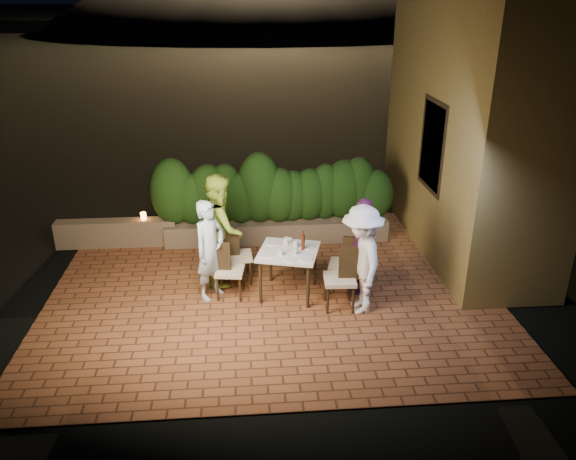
{
  "coord_description": "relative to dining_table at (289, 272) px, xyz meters",
  "views": [
    {
      "loc": [
        -0.41,
        -7.53,
        4.42
      ],
      "look_at": [
        0.25,
        0.31,
        1.05
      ],
      "focal_mm": 35.0,
      "sensor_mm": 36.0,
      "label": 1
    }
  ],
  "objects": [
    {
      "name": "bowl",
      "position": [
        0.02,
        0.33,
        0.39
      ],
      "size": [
        0.16,
        0.16,
        0.04
      ],
      "primitive_type": "imported",
      "rotation": [
        0.0,
        0.0,
        0.04
      ],
      "color": "white",
      "rests_on": "dining_table"
    },
    {
      "name": "plate_nw",
      "position": [
        -0.34,
        -0.14,
        0.38
      ],
      "size": [
        0.2,
        0.2,
        0.01
      ],
      "primitive_type": "cylinder",
      "color": "white",
      "rests_on": "dining_table"
    },
    {
      "name": "diner_blue",
      "position": [
        -1.2,
        0.03,
        0.42
      ],
      "size": [
        0.66,
        0.69,
        1.59
      ],
      "primitive_type": "imported",
      "rotation": [
        0.0,
        0.0,
        0.88
      ],
      "color": "silver",
      "rests_on": "ground"
    },
    {
      "name": "hedge",
      "position": [
        -0.05,
        2.09,
        0.57
      ],
      "size": [
        4.0,
        0.7,
        1.1
      ],
      "primitive_type": null,
      "color": "#18380F",
      "rests_on": "planter"
    },
    {
      "name": "glass_se",
      "position": [
        0.12,
        0.1,
        0.44
      ],
      "size": [
        0.07,
        0.07,
        0.12
      ],
      "primitive_type": "cylinder",
      "color": "silver",
      "rests_on": "dining_table"
    },
    {
      "name": "window_frame",
      "position": [
        2.56,
        1.29,
        1.62
      ],
      "size": [
        0.06,
        1.15,
        1.55
      ],
      "primitive_type": "cube",
      "color": "black",
      "rests_on": "building_wall"
    },
    {
      "name": "glass_nw",
      "position": [
        -0.13,
        -0.16,
        0.43
      ],
      "size": [
        0.06,
        0.06,
        0.11
      ],
      "primitive_type": "cylinder",
      "color": "silver",
      "rests_on": "dining_table"
    },
    {
      "name": "diner_white",
      "position": [
        1.01,
        -0.56,
        0.45
      ],
      "size": [
        0.67,
        1.1,
        1.66
      ],
      "primitive_type": "imported",
      "rotation": [
        0.0,
        0.0,
        -1.52
      ],
      "color": "white",
      "rests_on": "ground"
    },
    {
      "name": "parapet_lamp",
      "position": [
        -2.52,
        2.09,
        0.2
      ],
      "size": [
        0.1,
        0.1,
        0.14
      ],
      "primitive_type": "cylinder",
      "color": "orange",
      "rests_on": "parapet"
    },
    {
      "name": "chair_right_front",
      "position": [
        0.72,
        -0.47,
        0.12
      ],
      "size": [
        0.49,
        0.49,
        1.0
      ],
      "primitive_type": null,
      "rotation": [
        0.0,
        0.0,
        3.09
      ],
      "color": "black",
      "rests_on": "ground"
    },
    {
      "name": "plate_sw",
      "position": [
        -0.22,
        0.28,
        0.38
      ],
      "size": [
        0.21,
        0.21,
        0.01
      ],
      "primitive_type": "cylinder",
      "color": "white",
      "rests_on": "dining_table"
    },
    {
      "name": "parapet",
      "position": [
        -3.05,
        2.09,
        -0.12
      ],
      "size": [
        2.2,
        0.3,
        0.5
      ],
      "primitive_type": "cube",
      "color": "brown",
      "rests_on": "ground"
    },
    {
      "name": "ground",
      "position": [
        -0.25,
        -0.21,
        -0.4
      ],
      "size": [
        400.0,
        400.0,
        0.0
      ],
      "primitive_type": "plane",
      "color": "black",
      "rests_on": "ground"
    },
    {
      "name": "chair_left_back",
      "position": [
        -0.77,
        0.51,
        0.09
      ],
      "size": [
        0.45,
        0.45,
        0.93
      ],
      "primitive_type": null,
      "rotation": [
        0.0,
        0.0,
        0.05
      ],
      "color": "black",
      "rests_on": "ground"
    },
    {
      "name": "terrace_floor",
      "position": [
        -0.25,
        0.29,
        -0.45
      ],
      "size": [
        7.0,
        6.0,
        0.15
      ],
      "primitive_type": "cube",
      "color": "brown",
      "rests_on": "ground"
    },
    {
      "name": "glass_ne",
      "position": [
        0.09,
        -0.15,
        0.43
      ],
      "size": [
        0.06,
        0.06,
        0.1
      ],
      "primitive_type": "cylinder",
      "color": "silver",
      "rests_on": "dining_table"
    },
    {
      "name": "hill",
      "position": [
        1.75,
        59.79,
        -4.38
      ],
      "size": [
        52.0,
        40.0,
        22.0
      ],
      "primitive_type": "ellipsoid",
      "color": "black",
      "rests_on": "ground"
    },
    {
      "name": "plate_ne",
      "position": [
        0.23,
        -0.32,
        0.38
      ],
      "size": [
        0.22,
        0.22,
        0.01
      ],
      "primitive_type": "cylinder",
      "color": "white",
      "rests_on": "dining_table"
    },
    {
      "name": "plate_se",
      "position": [
        0.3,
        0.11,
        0.38
      ],
      "size": [
        0.24,
        0.24,
        0.01
      ],
      "primitive_type": "cylinder",
      "color": "white",
      "rests_on": "dining_table"
    },
    {
      "name": "building_wall",
      "position": [
        3.35,
        1.79,
        2.12
      ],
      "size": [
        1.6,
        5.0,
        5.0
      ],
      "primitive_type": "cube",
      "color": "olive",
      "rests_on": "ground"
    },
    {
      "name": "window_pane",
      "position": [
        2.57,
        1.29,
        1.62
      ],
      "size": [
        0.08,
        1.0,
        1.4
      ],
      "primitive_type": "cube",
      "color": "black",
      "rests_on": "building_wall"
    },
    {
      "name": "beer_bottle",
      "position": [
        0.23,
        0.02,
        0.53
      ],
      "size": [
        0.06,
        0.06,
        0.3
      ],
      "primitive_type": null,
      "color": "#44190B",
      "rests_on": "dining_table"
    },
    {
      "name": "chair_right_back",
      "position": [
        0.87,
        0.04,
        0.09
      ],
      "size": [
        0.54,
        0.54,
        0.94
      ],
      "primitive_type": null,
      "rotation": [
        0.0,
        0.0,
        2.87
      ],
      "color": "black",
      "rests_on": "ground"
    },
    {
      "name": "diner_green",
      "position": [
        -1.05,
        0.59,
        0.53
      ],
      "size": [
        0.78,
        0.96,
        1.81
      ],
      "primitive_type": "imported",
      "rotation": [
        0.0,
        0.0,
        1.69
      ],
      "color": "#A1C93F",
      "rests_on": "ground"
    },
    {
      "name": "plate_centre",
      "position": [
        0.04,
        0.01,
        0.38
      ],
      "size": [
        0.22,
        0.22,
        0.01
      ],
      "primitive_type": "cylinder",
      "color": "white",
      "rests_on": "dining_table"
    },
    {
      "name": "diner_purple",
      "position": [
        1.16,
        0.0,
        0.41
      ],
      "size": [
        0.76,
        0.99,
        1.57
      ],
      "primitive_type": "imported",
      "rotation": [
        0.0,
        0.0,
        -2.04
      ],
      "color": "#6C2460",
      "rests_on": "ground"
    },
    {
      "name": "dining_table",
      "position": [
        0.0,
        0.0,
        0.0
      ],
      "size": [
        1.08,
        1.08,
        0.75
      ],
      "primitive_type": null,
      "rotation": [
        0.0,
        0.0,
        -0.27
      ],
      "color": "white",
      "rests_on": "ground"
    },
    {
      "name": "chair_left_front",
      "position": [
        -0.91,
        0.01,
        0.08
      ],
      "size": [
        0.47,
        0.47,
        0.91
      ],
      "primitive_type": null,
      "rotation": [
        0.0,
        0.0,
        -0.13
      ],
      "color": "black",
      "rests_on": "ground"
    },
    {
      "name": "planter",
      "position": [
        -0.05,
        2.09,
        -0.17
      ],
      "size": [
        4.2,
        0.55,
        0.4
      ],
      "primitive_type": "cube",
      "color": "brown",
      "rests_on": "ground"
    },
    {
      "name": "glass_sw",
      "position": [
        -0.02,
        0.23,
        0.44
      ],
      "size": [
        0.07,
        0.07,
        0.12
      ],
      "primitive_type": "cylinder",
      "color": "silver",
      "rests_on": "dining_table"
    },
    {
      "name": "plate_front",
      "position": [
        0.0,
        -0.32,
        0.38
      ],
      "size": [
        0.2,
        0.2,
        0.01
      ],
      "primitive_type": "cylinder",
      "color": "white",
      "rests_on": "dining_table"
    }
  ]
}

